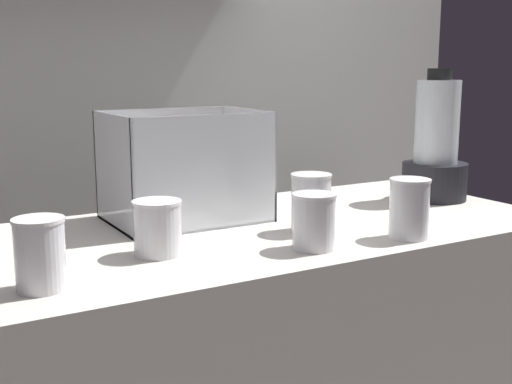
{
  "coord_description": "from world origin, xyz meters",
  "views": [
    {
      "loc": [
        -0.72,
        -1.24,
        1.26
      ],
      "look_at": [
        0.0,
        0.0,
        0.98
      ],
      "focal_mm": 45.91,
      "sensor_mm": 36.0,
      "label": 1
    }
  ],
  "objects_px": {
    "juice_cup_pomegranate_middle": "(314,225)",
    "juice_cup_pomegranate_far_right": "(409,211)",
    "carrot_display_bin": "(188,187)",
    "juice_cup_beet_left": "(157,232)",
    "juice_cup_mango_far_left": "(40,259)",
    "juice_cup_mango_right": "(311,206)",
    "blender_pitcher": "(436,151)"
  },
  "relations": [
    {
      "from": "juice_cup_pomegranate_middle",
      "to": "juice_cup_pomegranate_far_right",
      "type": "bearing_deg",
      "value": -8.15
    },
    {
      "from": "carrot_display_bin",
      "to": "juice_cup_pomegranate_middle",
      "type": "relative_size",
      "value": 3.12
    },
    {
      "from": "juice_cup_beet_left",
      "to": "juice_cup_pomegranate_middle",
      "type": "distance_m",
      "value": 0.3
    },
    {
      "from": "juice_cup_pomegranate_middle",
      "to": "juice_cup_beet_left",
      "type": "bearing_deg",
      "value": 157.7
    },
    {
      "from": "juice_cup_mango_far_left",
      "to": "juice_cup_mango_right",
      "type": "relative_size",
      "value": 0.94
    },
    {
      "from": "carrot_display_bin",
      "to": "juice_cup_beet_left",
      "type": "relative_size",
      "value": 3.27
    },
    {
      "from": "blender_pitcher",
      "to": "juice_cup_mango_right",
      "type": "xyz_separation_m",
      "value": [
        -0.49,
        -0.12,
        -0.08
      ]
    },
    {
      "from": "carrot_display_bin",
      "to": "juice_cup_mango_right",
      "type": "relative_size",
      "value": 2.73
    },
    {
      "from": "juice_cup_mango_far_left",
      "to": "juice_cup_pomegranate_far_right",
      "type": "relative_size",
      "value": 0.94
    },
    {
      "from": "juice_cup_mango_far_left",
      "to": "juice_cup_mango_right",
      "type": "height_order",
      "value": "juice_cup_mango_right"
    },
    {
      "from": "juice_cup_mango_right",
      "to": "juice_cup_pomegranate_far_right",
      "type": "distance_m",
      "value": 0.21
    },
    {
      "from": "blender_pitcher",
      "to": "juice_cup_mango_far_left",
      "type": "bearing_deg",
      "value": -168.51
    },
    {
      "from": "juice_cup_beet_left",
      "to": "juice_cup_mango_right",
      "type": "xyz_separation_m",
      "value": [
        0.36,
        0.0,
        0.01
      ]
    },
    {
      "from": "carrot_display_bin",
      "to": "juice_cup_pomegranate_far_right",
      "type": "relative_size",
      "value": 2.74
    },
    {
      "from": "juice_cup_mango_far_left",
      "to": "juice_cup_pomegranate_middle",
      "type": "bearing_deg",
      "value": -2.45
    },
    {
      "from": "juice_cup_mango_far_left",
      "to": "juice_cup_beet_left",
      "type": "xyz_separation_m",
      "value": [
        0.24,
        0.09,
        -0.01
      ]
    },
    {
      "from": "blender_pitcher",
      "to": "juice_cup_mango_right",
      "type": "relative_size",
      "value": 2.76
    },
    {
      "from": "carrot_display_bin",
      "to": "juice_cup_pomegranate_far_right",
      "type": "xyz_separation_m",
      "value": [
        0.33,
        -0.39,
        -0.02
      ]
    },
    {
      "from": "juice_cup_pomegranate_far_right",
      "to": "blender_pitcher",
      "type": "bearing_deg",
      "value": 38.26
    },
    {
      "from": "blender_pitcher",
      "to": "carrot_display_bin",
      "type": "bearing_deg",
      "value": 170.55
    },
    {
      "from": "juice_cup_mango_right",
      "to": "juice_cup_pomegranate_middle",
      "type": "bearing_deg",
      "value": -122.49
    },
    {
      "from": "carrot_display_bin",
      "to": "juice_cup_mango_far_left",
      "type": "height_order",
      "value": "carrot_display_bin"
    },
    {
      "from": "juice_cup_beet_left",
      "to": "juice_cup_pomegranate_middle",
      "type": "bearing_deg",
      "value": -22.3
    },
    {
      "from": "juice_cup_beet_left",
      "to": "juice_cup_pomegranate_far_right",
      "type": "relative_size",
      "value": 0.84
    },
    {
      "from": "juice_cup_mango_right",
      "to": "carrot_display_bin",
      "type": "bearing_deg",
      "value": 127.94
    },
    {
      "from": "carrot_display_bin",
      "to": "juice_cup_pomegranate_middle",
      "type": "distance_m",
      "value": 0.37
    },
    {
      "from": "carrot_display_bin",
      "to": "juice_cup_beet_left",
      "type": "height_order",
      "value": "carrot_display_bin"
    },
    {
      "from": "juice_cup_mango_far_left",
      "to": "juice_cup_pomegranate_far_right",
      "type": "bearing_deg",
      "value": -4.16
    },
    {
      "from": "juice_cup_pomegranate_middle",
      "to": "juice_cup_mango_right",
      "type": "relative_size",
      "value": 0.88
    },
    {
      "from": "carrot_display_bin",
      "to": "juice_cup_pomegranate_middle",
      "type": "bearing_deg",
      "value": -73.08
    },
    {
      "from": "carrot_display_bin",
      "to": "blender_pitcher",
      "type": "relative_size",
      "value": 0.99
    },
    {
      "from": "juice_cup_pomegranate_far_right",
      "to": "juice_cup_beet_left",
      "type": "bearing_deg",
      "value": 163.67
    }
  ]
}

